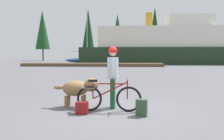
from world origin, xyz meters
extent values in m
plane|color=slate|center=(0.00, 0.00, 0.00)|extent=(160.00, 160.00, 0.00)
torus|color=black|center=(0.35, -0.07, 0.35)|extent=(0.70, 0.06, 0.70)
torus|color=black|center=(-0.74, -0.07, 0.35)|extent=(0.70, 0.06, 0.70)
cube|color=maroon|center=(-0.15, -0.07, 0.77)|extent=(0.70, 0.03, 0.03)
cube|color=maroon|center=(-0.17, -0.07, 0.59)|extent=(0.95, 0.03, 0.49)
cylinder|color=maroon|center=(-0.64, -0.07, 0.56)|extent=(0.03, 0.03, 0.42)
cylinder|color=maroon|center=(0.31, -0.07, 0.61)|extent=(0.03, 0.03, 0.52)
cube|color=black|center=(-0.64, -0.07, 0.85)|extent=(0.24, 0.10, 0.06)
cylinder|color=maroon|center=(0.31, -0.07, 0.89)|extent=(0.03, 0.44, 0.03)
cube|color=slate|center=(-0.76, -0.07, 0.65)|extent=(0.36, 0.14, 0.02)
cylinder|color=#19592D|center=(-0.12, 0.47, 0.44)|extent=(0.14, 0.14, 0.87)
cylinder|color=#19592D|center=(-0.12, 0.25, 0.44)|extent=(0.14, 0.14, 0.87)
cylinder|color=silver|center=(-0.12, 0.36, 1.18)|extent=(0.32, 0.32, 0.62)
cylinder|color=silver|center=(-0.12, 0.58, 1.22)|extent=(0.09, 0.09, 0.55)
cylinder|color=silver|center=(-0.12, 0.14, 1.22)|extent=(0.09, 0.09, 0.55)
sphere|color=tan|center=(-0.12, 0.36, 1.65)|extent=(0.24, 0.24, 0.24)
sphere|color=red|center=(-0.12, 0.36, 1.68)|extent=(0.26, 0.26, 0.26)
ellipsoid|color=olive|center=(-1.24, 0.40, 0.56)|extent=(0.77, 0.55, 0.46)
sphere|color=olive|center=(-0.76, 0.40, 0.67)|extent=(0.41, 0.41, 0.41)
ellipsoid|color=olive|center=(-1.75, 0.40, 0.58)|extent=(0.32, 0.12, 0.12)
cylinder|color=olive|center=(-1.00, 0.55, 0.18)|extent=(0.10, 0.10, 0.36)
cylinder|color=olive|center=(-1.00, 0.25, 0.18)|extent=(0.10, 0.10, 0.36)
cylinder|color=olive|center=(-1.49, 0.55, 0.18)|extent=(0.10, 0.10, 0.36)
cylinder|color=olive|center=(-1.49, 0.25, 0.18)|extent=(0.10, 0.10, 0.36)
cube|color=#334C33|center=(0.68, -0.47, 0.22)|extent=(0.32, 0.25, 0.43)
cube|color=maroon|center=(-0.89, -0.40, 0.16)|extent=(0.32, 0.19, 0.32)
cube|color=brown|center=(-4.43, 23.46, 0.20)|extent=(18.17, 2.75, 0.40)
cube|color=#1E331E|center=(6.92, 31.59, 1.31)|extent=(28.28, 7.54, 2.61)
cube|color=silver|center=(6.92, 31.59, 4.21)|extent=(22.63, 6.33, 3.20)
cube|color=silver|center=(9.75, 31.59, 6.71)|extent=(6.79, 4.52, 1.80)
cylinder|color=#BF8C19|center=(3.53, 31.59, 7.01)|extent=(1.10, 1.10, 2.40)
ellipsoid|color=navy|center=(-7.12, 34.45, 0.45)|extent=(7.91, 2.22, 0.90)
cylinder|color=#B2B2B7|center=(-7.12, 34.45, 5.11)|extent=(0.14, 0.14, 8.43)
cylinder|color=#B2B2B7|center=(-8.31, 34.45, 2.10)|extent=(3.56, 0.10, 0.10)
cylinder|color=#4C331E|center=(-19.91, 46.75, 1.37)|extent=(0.31, 0.31, 2.74)
cone|color=#19471E|center=(-19.91, 46.75, 7.25)|extent=(3.37, 3.37, 9.03)
cylinder|color=#4C331E|center=(-2.47, 49.51, 1.33)|extent=(0.32, 0.32, 2.66)
cone|color=#19471E|center=(-2.47, 49.51, 6.88)|extent=(3.20, 3.20, 8.45)
cylinder|color=#4C331E|center=(6.14, 47.31, 1.53)|extent=(0.33, 0.33, 3.06)
cone|color=#143819|center=(6.14, 47.31, 7.64)|extent=(2.85, 2.85, 9.17)
cylinder|color=#4C331E|center=(-9.93, 51.44, 1.47)|extent=(0.44, 0.44, 2.93)
cone|color=#143819|center=(-9.93, 51.44, 7.88)|extent=(2.99, 2.99, 9.90)
camera|label=1|loc=(0.35, -6.33, 1.59)|focal=36.98mm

